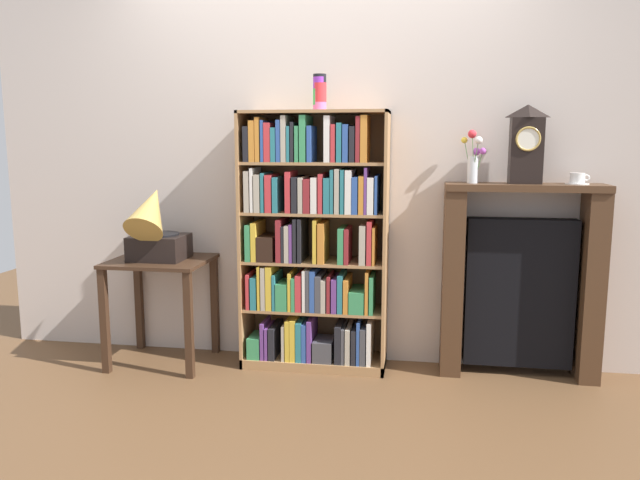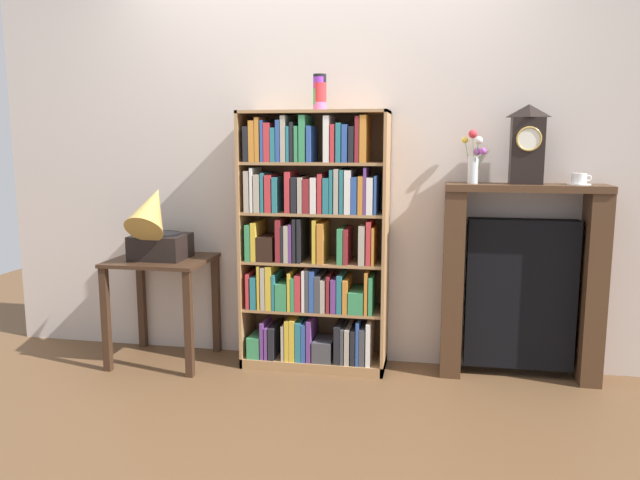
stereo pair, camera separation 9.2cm
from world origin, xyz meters
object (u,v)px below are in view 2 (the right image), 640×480
(gramophone, at_px, (156,226))
(bookshelf, at_px, (312,246))
(flower_vase, at_px, (474,159))
(mantel_clock, at_px, (527,144))
(fireplace_mantel, at_px, (521,284))
(teacup_with_saucer, at_px, (579,180))
(cup_stack, at_px, (320,92))
(side_table_left, at_px, (162,282))

(gramophone, bearing_deg, bookshelf, 9.16)
(flower_vase, bearing_deg, bookshelf, -176.92)
(mantel_clock, xyz_separation_m, flower_vase, (-0.29, 0.01, -0.08))
(bookshelf, relative_size, fireplace_mantel, 1.36)
(flower_vase, distance_m, teacup_with_saucer, 0.59)
(teacup_with_saucer, bearing_deg, mantel_clock, -179.58)
(cup_stack, bearing_deg, gramophone, -170.41)
(side_table_left, distance_m, gramophone, 0.37)
(side_table_left, bearing_deg, mantel_clock, 3.51)
(side_table_left, height_order, mantel_clock, mantel_clock)
(bookshelf, distance_m, flower_vase, 1.08)
(bookshelf, distance_m, side_table_left, 0.98)
(fireplace_mantel, xyz_separation_m, teacup_with_saucer, (0.28, -0.02, 0.61))
(bookshelf, height_order, flower_vase, bookshelf)
(bookshelf, height_order, gramophone, bookshelf)
(gramophone, relative_size, fireplace_mantel, 0.45)
(teacup_with_saucer, bearing_deg, cup_stack, -178.94)
(gramophone, xyz_separation_m, fireplace_mantel, (2.18, 0.21, -0.31))
(gramophone, relative_size, teacup_with_saucer, 3.85)
(bookshelf, bearing_deg, mantel_clock, 1.86)
(side_table_left, xyz_separation_m, teacup_with_saucer, (2.46, 0.14, 0.66))
(teacup_with_saucer, bearing_deg, fireplace_mantel, 176.08)
(cup_stack, height_order, mantel_clock, cup_stack)
(gramophone, distance_m, mantel_clock, 2.24)
(gramophone, relative_size, mantel_clock, 1.16)
(cup_stack, bearing_deg, fireplace_mantel, 2.23)
(flower_vase, relative_size, teacup_with_saucer, 2.30)
(side_table_left, relative_size, gramophone, 1.29)
(cup_stack, xyz_separation_m, flower_vase, (0.90, 0.04, -0.38))
(gramophone, height_order, mantel_clock, mantel_clock)
(teacup_with_saucer, bearing_deg, side_table_left, -176.85)
(fireplace_mantel, bearing_deg, side_table_left, -175.95)
(fireplace_mantel, bearing_deg, cup_stack, -177.77)
(bookshelf, bearing_deg, flower_vase, 3.08)
(gramophone, bearing_deg, side_table_left, 90.00)
(side_table_left, height_order, teacup_with_saucer, teacup_with_saucer)
(mantel_clock, relative_size, flower_vase, 1.45)
(cup_stack, distance_m, mantel_clock, 1.22)
(fireplace_mantel, bearing_deg, teacup_with_saucer, -3.92)
(flower_vase, height_order, teacup_with_saucer, flower_vase)
(gramophone, xyz_separation_m, mantel_clock, (2.17, 0.19, 0.50))
(side_table_left, height_order, fireplace_mantel, fireplace_mantel)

